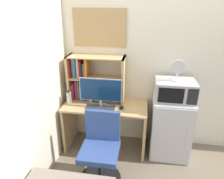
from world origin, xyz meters
TOP-DOWN VIEW (x-y plane):
  - wall_back at (0.40, 0.02)m, footprint 6.40×0.04m
  - desk at (-0.96, -0.29)m, footprint 1.19×0.58m
  - hutch_bookshelf at (-1.24, -0.13)m, footprint 0.81×0.29m
  - monitor at (-1.00, -0.38)m, footprint 0.58×0.22m
  - keyboard at (-1.00, -0.40)m, footprint 0.40×0.16m
  - computer_mouse at (-0.71, -0.38)m, footprint 0.05×0.09m
  - water_bottle at (-1.47, -0.37)m, footprint 0.07×0.07m
  - mini_fridge at (-0.02, -0.28)m, footprint 0.54×0.53m
  - microwave at (-0.02, -0.28)m, footprint 0.52×0.38m
  - desk_fan at (-0.02, -0.28)m, footprint 0.17×0.11m
  - desk_chair at (-0.90, -0.90)m, footprint 0.52×0.52m
  - wall_corkboard at (-1.08, -0.01)m, footprint 0.74×0.02m

SIDE VIEW (x-z plane):
  - desk_chair at x=-0.90m, z-range -0.06..0.83m
  - mini_fridge at x=-0.02m, z-range 0.00..0.89m
  - desk at x=-0.96m, z-range 0.14..0.88m
  - keyboard at x=-1.00m, z-range 0.74..0.76m
  - computer_mouse at x=-0.71m, z-range 0.74..0.77m
  - water_bottle at x=-1.47m, z-range 0.73..0.94m
  - monitor at x=-1.00m, z-range 0.76..1.18m
  - microwave at x=-0.02m, z-range 0.89..1.15m
  - hutch_bookshelf at x=-1.24m, z-range 0.72..1.38m
  - wall_back at x=0.40m, z-range 0.00..2.60m
  - desk_fan at x=-0.02m, z-range 1.17..1.45m
  - wall_corkboard at x=-1.08m, z-range 1.51..2.02m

